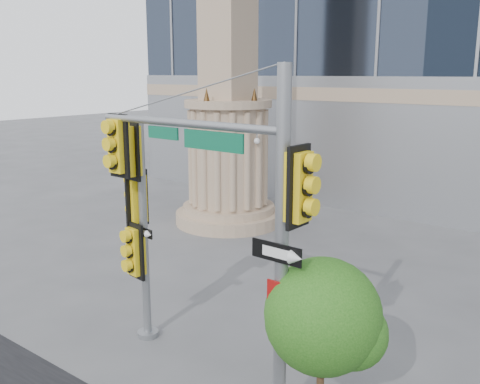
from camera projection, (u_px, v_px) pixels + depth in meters
The scene contains 5 objects.
ground at pixel (184, 355), 11.91m from camera, with size 120.00×120.00×0.00m, color #545456.
monument at pixel (228, 89), 21.22m from camera, with size 4.40×4.40×16.60m.
main_signal_pole at pixel (228, 204), 9.33m from camera, with size 4.91×0.60×6.32m.
secondary_signal_pole at pixel (137, 212), 12.08m from camera, with size 0.90×0.76×5.22m.
street_tree at pixel (325, 321), 8.98m from camera, with size 2.03×1.99×3.17m.
Camera 1 is at (7.61, -7.79, 6.17)m, focal length 40.00 mm.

